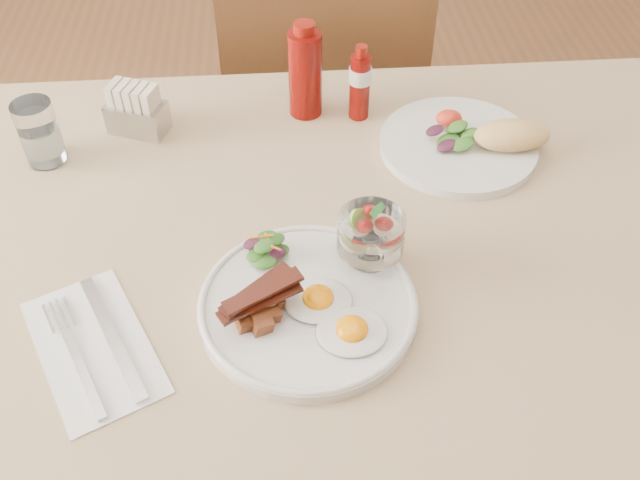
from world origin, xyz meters
TOP-DOWN VIEW (x-y plane):
  - table at (0.00, 0.00)m, footprint 1.33×0.88m
  - chair_far at (0.00, 0.66)m, footprint 0.42×0.42m
  - main_plate at (-0.08, -0.12)m, footprint 0.28×0.28m
  - fried_eggs at (-0.05, -0.15)m, footprint 0.14×0.15m
  - bacon_potato_pile at (-0.14, -0.14)m, footprint 0.11×0.08m
  - side_salad at (-0.13, -0.04)m, footprint 0.07×0.06m
  - fruit_cup at (0.01, -0.06)m, footprint 0.09×0.09m
  - second_plate at (0.20, 0.19)m, footprint 0.27×0.25m
  - ketchup_bottle at (-0.05, 0.31)m, footprint 0.06×0.06m
  - hot_sauce_bottle at (0.03, 0.30)m, footprint 0.04×0.04m
  - sugar_caddy at (-0.33, 0.28)m, footprint 0.11×0.08m
  - water_glass at (-0.47, 0.21)m, footprint 0.06×0.06m
  - napkin_cutlery at (-0.34, -0.16)m, footprint 0.21×0.26m

SIDE VIEW (x-z plane):
  - chair_far at x=0.00m, z-range 0.06..0.99m
  - table at x=0.00m, z-range 0.29..1.04m
  - napkin_cutlery at x=-0.34m, z-range 0.75..0.76m
  - main_plate at x=-0.08m, z-range 0.75..0.77m
  - second_plate at x=0.20m, z-range 0.74..0.80m
  - fried_eggs at x=-0.05m, z-range 0.76..0.79m
  - side_salad at x=-0.13m, z-range 0.77..0.80m
  - sugar_caddy at x=-0.33m, z-range 0.75..0.83m
  - bacon_potato_pile at x=-0.14m, z-range 0.77..0.82m
  - water_glass at x=-0.47m, z-range 0.75..0.85m
  - hot_sauce_bottle at x=0.03m, z-range 0.75..0.88m
  - fruit_cup at x=0.01m, z-range 0.77..0.86m
  - ketchup_bottle at x=-0.05m, z-range 0.75..0.91m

